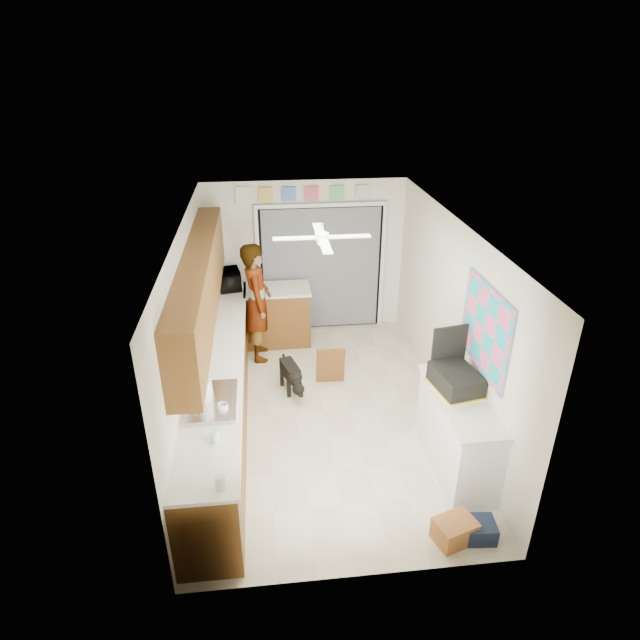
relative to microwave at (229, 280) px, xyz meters
name	(u,v)px	position (x,y,z in m)	size (l,w,h in m)	color
floor	(323,411)	(1.23, -2.10, -1.08)	(5.00, 5.00, 0.00)	beige
ceiling	(324,227)	(1.23, -2.10, 1.42)	(5.00, 5.00, 0.00)	white
wall_back	(306,257)	(1.23, 0.40, 0.17)	(3.20, 3.20, 0.00)	white
wall_front	(361,470)	(1.23, -4.60, 0.17)	(3.20, 3.20, 0.00)	white
wall_left	(190,334)	(-0.37, -2.10, 0.17)	(5.00, 5.00, 0.00)	white
wall_right	(451,321)	(2.83, -2.10, 0.17)	(5.00, 5.00, 0.00)	white
left_base_cabinets	(221,389)	(-0.07, -2.10, -0.63)	(0.60, 4.80, 0.90)	brown
left_countertop	(219,357)	(-0.06, -2.10, -0.16)	(0.62, 4.80, 0.04)	white
upper_cabinets	(200,284)	(-0.21, -1.90, 0.72)	(0.32, 4.00, 0.80)	brown
sink_basin	(213,402)	(-0.06, -3.10, -0.12)	(0.50, 0.76, 0.06)	silver
faucet	(193,396)	(-0.25, -3.10, -0.03)	(0.03, 0.03, 0.22)	silver
peninsula_base	(278,316)	(0.73, -0.10, -0.63)	(1.00, 0.60, 0.90)	brown
peninsula_top	(277,289)	(0.73, -0.10, -0.16)	(1.04, 0.64, 0.04)	white
back_opening_recess	(321,269)	(1.48, 0.37, -0.03)	(2.00, 0.06, 2.10)	black
curtain_panel	(321,270)	(1.48, 0.33, -0.03)	(1.90, 0.03, 2.05)	gray
door_trim_left	(259,272)	(0.46, 0.34, -0.03)	(0.06, 0.04, 2.10)	white
door_trim_right	(382,267)	(2.50, 0.34, -0.03)	(0.06, 0.04, 2.10)	white
door_trim_head	(321,205)	(1.48, 0.34, 1.04)	(2.10, 0.04, 0.06)	white
header_frame_0	(266,195)	(0.63, 0.37, 1.22)	(0.22, 0.02, 0.22)	gold
header_frame_1	(289,194)	(0.98, 0.37, 1.22)	(0.22, 0.02, 0.22)	#507BD5
header_frame_2	(311,193)	(1.33, 0.37, 1.22)	(0.22, 0.02, 0.22)	#DC5271
header_frame_3	(337,193)	(1.73, 0.37, 1.22)	(0.22, 0.02, 0.22)	#6BBC6D
header_frame_4	(363,192)	(2.13, 0.37, 1.22)	(0.22, 0.02, 0.22)	beige
route66_sign	(243,195)	(0.28, 0.37, 1.22)	(0.22, 0.02, 0.26)	silver
right_counter_base	(457,434)	(2.58, -3.30, -0.63)	(0.50, 1.40, 0.90)	white
right_counter_top	(461,399)	(2.57, -3.30, -0.16)	(0.54, 1.44, 0.04)	white
abstract_painting	(485,329)	(2.81, -3.10, 0.57)	(0.03, 1.15, 0.95)	#F55A90
ceiling_fan	(322,237)	(1.23, -1.90, 1.24)	(1.14, 1.14, 0.24)	white
microwave	(229,280)	(0.00, 0.00, 0.00)	(0.50, 0.34, 0.28)	black
soap_bottle	(207,383)	(-0.12, -2.96, 0.02)	(0.12, 0.12, 0.32)	silver
cup	(223,407)	(0.06, -3.25, -0.09)	(0.11, 0.11, 0.09)	white
jar_a	(220,483)	(0.09, -4.35, -0.08)	(0.09, 0.09, 0.12)	silver
jar_b	(215,436)	(0.01, -3.73, -0.08)	(0.08, 0.08, 0.12)	silver
paper_towel_roll	(205,393)	(-0.13, -3.12, 0.01)	(0.13, 0.13, 0.29)	white
suitcase	(455,380)	(2.55, -3.13, -0.02)	(0.41, 0.55, 0.24)	black
suitcase_rim	(454,388)	(2.55, -3.13, -0.13)	(0.44, 0.58, 0.02)	yellow
suitcase_lid	(449,346)	(2.55, -2.84, 0.23)	(0.42, 0.03, 0.50)	black
cardboard_box	(455,530)	(2.24, -4.30, -0.96)	(0.38, 0.28, 0.24)	#9A5730
navy_crate	(478,530)	(2.48, -4.30, -0.98)	(0.32, 0.26, 0.19)	#162139
cabinet_door_panel	(330,365)	(1.41, -1.45, -0.78)	(0.40, 0.03, 0.60)	brown
man	(257,302)	(0.42, -0.55, -0.16)	(0.67, 0.44, 1.83)	white
dog	(290,375)	(0.84, -1.55, -0.84)	(0.26, 0.60, 0.47)	black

